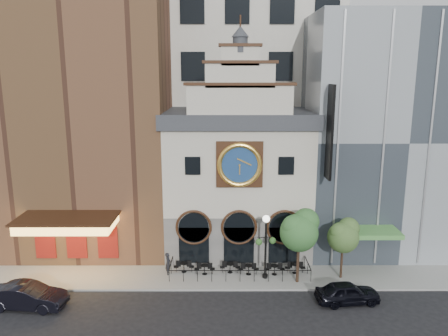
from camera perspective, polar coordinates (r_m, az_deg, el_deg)
name	(u,v)px	position (r m, az deg, el deg)	size (l,w,h in m)	color
ground	(241,291)	(32.79, 2.19, -15.79)	(120.00, 120.00, 0.00)	black
sidewalk	(239,275)	(34.98, 2.02, -13.74)	(44.00, 5.00, 0.15)	gray
clock_building	(238,176)	(37.76, 1.80, -1.07)	(12.60, 8.78, 18.65)	#605E5B
theater_building	(90,106)	(40.67, -17.06, 7.80)	(14.00, 15.60, 25.00)	brown
retail_building	(382,133)	(41.74, 19.91, 4.31)	(14.00, 14.40, 20.00)	gray
office_tower	(235,29)	(49.10, 1.42, 17.67)	(20.00, 16.00, 40.00)	beige
cafe_railing	(239,268)	(34.75, 2.03, -12.97)	(10.60, 2.60, 0.90)	black
bistro_0	(184,267)	(35.14, -5.26, -12.69)	(1.58, 0.68, 0.90)	black
bistro_1	(205,269)	(34.68, -2.55, -13.00)	(1.58, 0.68, 0.90)	black
bistro_2	(230,267)	(34.92, 0.80, -12.81)	(1.58, 0.68, 0.90)	black
bistro_3	(249,269)	(34.68, 3.23, -13.01)	(1.58, 0.68, 0.90)	black
bistro_4	(274,269)	(34.83, 6.60, -12.96)	(1.58, 0.68, 0.90)	black
bistro_5	(295,268)	(35.27, 9.27, -12.71)	(1.58, 0.68, 0.90)	black
car_right	(348,293)	(32.15, 15.84, -15.40)	(1.76, 4.36, 1.49)	black
car_left	(28,296)	(33.13, -24.27, -15.01)	(1.78, 5.10, 1.68)	black
pedestrian	(168,264)	(34.79, -7.31, -12.28)	(0.63, 0.42, 1.74)	black
lamppost	(266,240)	(33.22, 5.48, -9.29)	(1.56, 0.78, 4.99)	black
tree_left	(300,229)	(32.60, 9.86, -7.91)	(2.92, 2.81, 5.61)	#382619
tree_right	(344,235)	(34.21, 15.36, -8.41)	(2.44, 2.35, 4.69)	#382619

